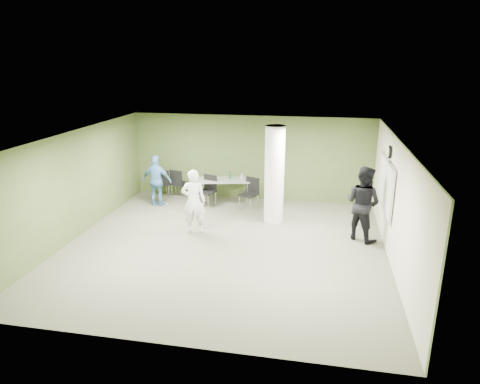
% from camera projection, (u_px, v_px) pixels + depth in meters
% --- Properties ---
extents(floor, '(8.00, 8.00, 0.00)m').
position_uv_depth(floor, '(225.00, 246.00, 10.86)').
color(floor, '#4E4E3E').
rests_on(floor, ground).
extents(ceiling, '(8.00, 8.00, 0.00)m').
position_uv_depth(ceiling, '(224.00, 137.00, 10.02)').
color(ceiling, white).
rests_on(ceiling, wall_back).
extents(wall_back, '(8.00, 2.80, 0.02)m').
position_uv_depth(wall_back, '(251.00, 158.00, 14.19)').
color(wall_back, '#435226').
rests_on(wall_back, floor).
extents(wall_left, '(0.02, 8.00, 2.80)m').
position_uv_depth(wall_left, '(75.00, 185.00, 11.16)').
color(wall_left, '#435226').
rests_on(wall_left, floor).
extents(wall_right_cream, '(0.02, 8.00, 2.80)m').
position_uv_depth(wall_right_cream, '(396.00, 204.00, 9.73)').
color(wall_right_cream, beige).
rests_on(wall_right_cream, floor).
extents(column, '(0.56, 0.56, 2.80)m').
position_uv_depth(column, '(274.00, 175.00, 12.14)').
color(column, silver).
rests_on(column, floor).
extents(whiteboard, '(0.05, 2.30, 1.30)m').
position_uv_depth(whiteboard, '(386.00, 185.00, 10.84)').
color(whiteboard, silver).
rests_on(whiteboard, wall_right_cream).
extents(wall_clock, '(0.06, 0.32, 0.32)m').
position_uv_depth(wall_clock, '(389.00, 152.00, 10.58)').
color(wall_clock, black).
rests_on(wall_clock, wall_right_cream).
extents(folding_table, '(1.84, 1.09, 1.07)m').
position_uv_depth(folding_table, '(224.00, 181.00, 13.84)').
color(folding_table, gray).
rests_on(folding_table, floor).
extents(wastebasket, '(0.25, 0.25, 0.29)m').
position_uv_depth(wastebasket, '(198.00, 202.00, 13.71)').
color(wastebasket, '#4C4C4C').
rests_on(wastebasket, floor).
extents(chair_back_left, '(0.61, 0.61, 0.99)m').
position_uv_depth(chair_back_left, '(166.00, 181.00, 14.54)').
color(chair_back_left, black).
rests_on(chair_back_left, floor).
extents(chair_back_right, '(0.61, 0.61, 0.99)m').
position_uv_depth(chair_back_right, '(178.00, 181.00, 14.46)').
color(chair_back_right, black).
rests_on(chair_back_right, floor).
extents(chair_table_left, '(0.64, 0.64, 1.00)m').
position_uv_depth(chair_table_left, '(208.00, 188.00, 13.68)').
color(chair_table_left, black).
rests_on(chair_table_left, floor).
extents(chair_table_right, '(0.66, 0.66, 1.00)m').
position_uv_depth(chair_table_right, '(250.00, 191.00, 13.42)').
color(chair_table_right, black).
rests_on(chair_table_right, floor).
extents(woman_white, '(0.71, 0.53, 1.77)m').
position_uv_depth(woman_white, '(194.00, 201.00, 11.50)').
color(woman_white, silver).
rests_on(woman_white, floor).
extents(man_black, '(1.22, 1.18, 1.98)m').
position_uv_depth(man_black, '(363.00, 203.00, 11.03)').
color(man_black, black).
rests_on(man_black, floor).
extents(man_blue, '(0.99, 0.44, 1.66)m').
position_uv_depth(man_blue, '(157.00, 181.00, 13.59)').
color(man_blue, teal).
rests_on(man_blue, floor).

